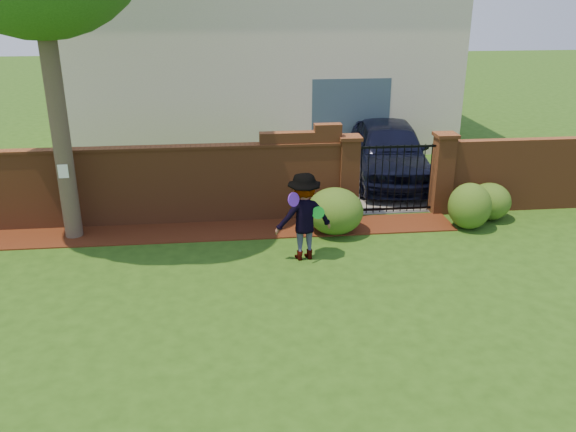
{
  "coord_description": "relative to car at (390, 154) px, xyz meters",
  "views": [
    {
      "loc": [
        -0.38,
        -8.68,
        4.96
      ],
      "look_at": [
        0.74,
        1.4,
        1.05
      ],
      "focal_mm": 37.22,
      "sensor_mm": 36.0,
      "label": 1
    }
  ],
  "objects": [
    {
      "name": "mulch_bed",
      "position": [
        -4.97,
        -2.97,
        -0.79
      ],
      "size": [
        11.1,
        1.08,
        0.03
      ],
      "primitive_type": "cube",
      "color": "#3D180B",
      "rests_on": "ground"
    },
    {
      "name": "shrub_left",
      "position": [
        -2.1,
        -3.3,
        -0.31
      ],
      "size": [
        1.21,
        1.21,
        0.99
      ],
      "primitive_type": "ellipsoid",
      "color": "#264F17",
      "rests_on": "ground"
    },
    {
      "name": "frisbee_green",
      "position": [
        -2.68,
        -4.62,
        0.17
      ],
      "size": [
        0.24,
        0.06,
        0.24
      ],
      "primitive_type": "cylinder",
      "rotation": [
        1.43,
        0.0,
        -0.01
      ],
      "color": "green",
      "rests_on": "man"
    },
    {
      "name": "pillar_right",
      "position": [
        0.58,
        -2.31,
        0.15
      ],
      "size": [
        0.5,
        0.5,
        1.88
      ],
      "color": "brown",
      "rests_on": "ground"
    },
    {
      "name": "frisbee_purple",
      "position": [
        -3.17,
        -4.79,
        0.51
      ],
      "size": [
        0.26,
        0.22,
        0.26
      ],
      "primitive_type": "cylinder",
      "rotation": [
        1.36,
        0.0,
        0.64
      ],
      "color": "#5E1FC4",
      "rests_on": "man"
    },
    {
      "name": "paper_notice",
      "position": [
        -7.62,
        -3.1,
        0.69
      ],
      "size": [
        0.2,
        0.01,
        0.28
      ],
      "primitive_type": "cube",
      "color": "white",
      "rests_on": "tree"
    },
    {
      "name": "shrub_right",
      "position": [
        1.53,
        -2.87,
        -0.39
      ],
      "size": [
        0.94,
        0.94,
        0.83
      ],
      "primitive_type": "ellipsoid",
      "color": "#264F17",
      "rests_on": "ground"
    },
    {
      "name": "ground",
      "position": [
        -4.02,
        -6.31,
        -0.81
      ],
      "size": [
        80.0,
        80.0,
        0.01
      ],
      "primitive_type": "cube",
      "color": "#244912",
      "rests_on": "ground"
    },
    {
      "name": "iron_gate",
      "position": [
        -0.52,
        -2.31,
        0.04
      ],
      "size": [
        1.78,
        0.03,
        1.6
      ],
      "color": "black",
      "rests_on": "ground"
    },
    {
      "name": "car",
      "position": [
        0.0,
        0.0,
        0.0
      ],
      "size": [
        2.49,
        4.95,
        1.62
      ],
      "primitive_type": "imported",
      "rotation": [
        0.0,
        0.0,
        -0.12
      ],
      "color": "black",
      "rests_on": "ground"
    },
    {
      "name": "house",
      "position": [
        -3.02,
        5.68,
        2.35
      ],
      "size": [
        12.4,
        6.4,
        6.3
      ],
      "color": "beige",
      "rests_on": "ground"
    },
    {
      "name": "brick_wall",
      "position": [
        -6.03,
        -2.31,
        0.12
      ],
      "size": [
        8.7,
        0.31,
        2.16
      ],
      "color": "brown",
      "rests_on": "ground"
    },
    {
      "name": "brick_wall_return",
      "position": [
        2.58,
        -2.31,
        0.04
      ],
      "size": [
        4.0,
        0.25,
        1.7
      ],
      "primitive_type": "cube",
      "color": "brown",
      "rests_on": "ground"
    },
    {
      "name": "man",
      "position": [
        -2.94,
        -4.52,
        0.05
      ],
      "size": [
        1.2,
        0.82,
        1.72
      ],
      "primitive_type": "imported",
      "rotation": [
        0.0,
        0.0,
        3.31
      ],
      "color": "gray",
      "rests_on": "ground"
    },
    {
      "name": "driveway",
      "position": [
        -0.52,
        1.69,
        -0.8
      ],
      "size": [
        3.2,
        8.0,
        0.01
      ],
      "primitive_type": "cube",
      "color": "slate",
      "rests_on": "ground"
    },
    {
      "name": "pillar_left",
      "position": [
        -1.62,
        -2.31,
        0.15
      ],
      "size": [
        0.5,
        0.5,
        1.88
      ],
      "color": "brown",
      "rests_on": "ground"
    },
    {
      "name": "shrub_middle",
      "position": [
        0.85,
        -3.36,
        -0.3
      ],
      "size": [
        0.93,
        0.93,
        1.02
      ],
      "primitive_type": "ellipsoid",
      "color": "#264F17",
      "rests_on": "ground"
    }
  ]
}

